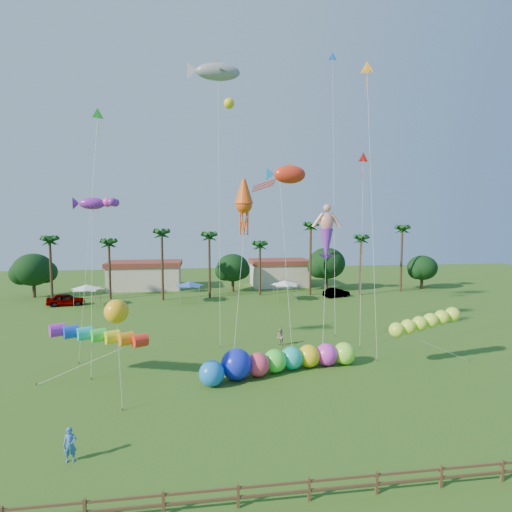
{
  "coord_description": "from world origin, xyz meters",
  "views": [
    {
      "loc": [
        -4.44,
        -21.4,
        11.73
      ],
      "look_at": [
        0.0,
        10.0,
        9.0
      ],
      "focal_mm": 28.0,
      "sensor_mm": 36.0,
      "label": 1
    }
  ],
  "objects": [
    {
      "name": "ground",
      "position": [
        0.0,
        0.0,
        0.0
      ],
      "size": [
        160.0,
        160.0,
        0.0
      ],
      "primitive_type": "plane",
      "color": "#285116",
      "rests_on": "ground"
    },
    {
      "name": "tree_line",
      "position": [
        3.57,
        44.0,
        4.28
      ],
      "size": [
        69.46,
        8.91,
        11.0
      ],
      "color": "#3A2819",
      "rests_on": "ground"
    },
    {
      "name": "buildings_row",
      "position": [
        -3.09,
        50.0,
        2.0
      ],
      "size": [
        35.0,
        7.0,
        4.0
      ],
      "color": "beige",
      "rests_on": "ground"
    },
    {
      "name": "tent_row",
      "position": [
        -6.0,
        36.33,
        2.75
      ],
      "size": [
        31.0,
        4.0,
        0.6
      ],
      "color": "white",
      "rests_on": "ground"
    },
    {
      "name": "fence",
      "position": [
        0.0,
        -6.0,
        0.61
      ],
      "size": [
        36.12,
        0.12,
        1.0
      ],
      "color": "brown",
      "rests_on": "ground"
    },
    {
      "name": "car_a",
      "position": [
        -23.15,
        36.94,
        0.84
      ],
      "size": [
        5.18,
        2.73,
        1.68
      ],
      "primitive_type": "imported",
      "rotation": [
        0.0,
        0.0,
        1.73
      ],
      "color": "#4C4C54",
      "rests_on": "ground"
    },
    {
      "name": "car_b",
      "position": [
        16.57,
        37.66,
        0.7
      ],
      "size": [
        4.49,
        2.66,
        1.4
      ],
      "primitive_type": "imported",
      "rotation": [
        0.0,
        0.0,
        1.87
      ],
      "color": "#4C4C54",
      "rests_on": "ground"
    },
    {
      "name": "spectator_a",
      "position": [
        -10.84,
        -1.7,
        0.86
      ],
      "size": [
        0.66,
        0.46,
        1.72
      ],
      "primitive_type": "imported",
      "rotation": [
        0.0,
        0.0,
        0.09
      ],
      "color": "#3366B3",
      "rests_on": "ground"
    },
    {
      "name": "spectator_b",
      "position": [
        3.05,
        14.9,
        0.81
      ],
      "size": [
        0.91,
        0.98,
        1.61
      ],
      "primitive_type": "imported",
      "rotation": [
        0.0,
        0.0,
        -1.09
      ],
      "color": "gray",
      "rests_on": "ground"
    },
    {
      "name": "caterpillar_inflatable",
      "position": [
        2.11,
        8.39,
        0.98
      ],
      "size": [
        11.41,
        4.27,
        2.33
      ],
      "rotation": [
        0.0,
        0.0,
        0.23
      ],
      "color": "#DB395A",
      "rests_on": "ground"
    },
    {
      "name": "blue_ball",
      "position": [
        -3.7,
        6.44,
        0.92
      ],
      "size": [
        1.84,
        1.84,
        1.84
      ],
      "primitive_type": "sphere",
      "color": "blue",
      "rests_on": "ground"
    },
    {
      "name": "rainbow_tube",
      "position": [
        -10.67,
        8.14,
        3.03
      ],
      "size": [
        9.16,
        3.2,
        3.53
      ],
      "color": "red",
      "rests_on": "ground"
    },
    {
      "name": "green_worm",
      "position": [
        11.06,
        7.95,
        3.1
      ],
      "size": [
        10.25,
        3.12,
        3.83
      ],
      "color": "#C0F035",
      "rests_on": "ground"
    },
    {
      "name": "orange_ball_kite",
      "position": [
        -9.74,
        4.52,
        6.05
      ],
      "size": [
        1.75,
        2.0,
        6.81
      ],
      "color": "#FBAF14",
      "rests_on": "ground"
    },
    {
      "name": "merman_kite",
      "position": [
        7.25,
        14.42,
        10.44
      ],
      "size": [
        2.96,
        5.63,
        12.9
      ],
      "color": "#DD877E",
      "rests_on": "ground"
    },
    {
      "name": "fish_kite",
      "position": [
        4.12,
        16.26,
        16.21
      ],
      "size": [
        4.67,
        5.95,
        17.19
      ],
      "color": "red",
      "rests_on": "ground"
    },
    {
      "name": "shark_kite",
      "position": [
        -2.35,
        21.87,
        27.33
      ],
      "size": [
        6.58,
        8.89,
        28.45
      ],
      "color": "gray",
      "rests_on": "ground"
    },
    {
      "name": "squid_kite",
      "position": [
        -0.74,
        12.02,
        13.13
      ],
      "size": [
        2.31,
        5.05,
        15.39
      ],
      "color": "#E54F12",
      "rests_on": "ground"
    },
    {
      "name": "lobster_kite",
      "position": [
        -13.02,
        12.6,
        13.2
      ],
      "size": [
        3.87,
        5.05,
        13.9
      ],
      "color": "purple",
      "rests_on": "ground"
    },
    {
      "name": "delta_kite_red",
      "position": [
        12.01,
        17.57,
        17.84
      ],
      "size": [
        2.5,
        4.7,
        18.74
      ],
      "color": "red",
      "rests_on": "ground"
    },
    {
      "name": "delta_kite_yellow",
      "position": [
        10.46,
        13.48,
        24.85
      ],
      "size": [
        1.32,
        4.35,
        25.94
      ],
      "color": "#FF9E1A",
      "rests_on": "ground"
    },
    {
      "name": "delta_kite_green",
      "position": [
        -13.18,
        15.95,
        20.64
      ],
      "size": [
        1.98,
        3.93,
        21.67
      ],
      "color": "#3DE435",
      "rests_on": "ground"
    },
    {
      "name": "delta_kite_blue",
      "position": [
        9.81,
        21.04,
        28.15
      ],
      "size": [
        1.2,
        4.36,
        29.74
      ],
      "color": "blue",
      "rests_on": "ground"
    }
  ]
}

